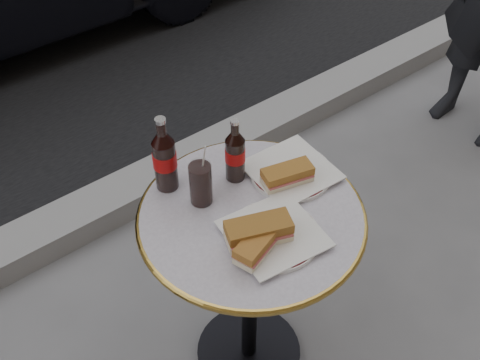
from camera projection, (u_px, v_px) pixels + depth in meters
ground at (249, 354)px, 2.12m from camera, size 80.00×80.00×0.00m
curb at (120, 199)px, 2.59m from camera, size 40.00×0.20×0.12m
bistro_table at (250, 293)px, 1.86m from camera, size 0.62×0.62×0.73m
plate_left at (274, 235)px, 1.55m from camera, size 0.30×0.30×0.01m
plate_right at (291, 172)px, 1.71m from camera, size 0.28×0.28×0.01m
sandwich_left_a at (258, 245)px, 1.48m from camera, size 0.15×0.11×0.05m
sandwich_left_b at (258, 232)px, 1.51m from camera, size 0.18×0.13×0.06m
sandwich_right at (287, 176)px, 1.66m from camera, size 0.15×0.10×0.05m
cola_bottle_left at (164, 154)px, 1.60m from camera, size 0.08×0.08×0.24m
cola_bottle_right at (235, 150)px, 1.64m from camera, size 0.07×0.07×0.21m
cola_glass at (201, 183)px, 1.60m from camera, size 0.07×0.07×0.13m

